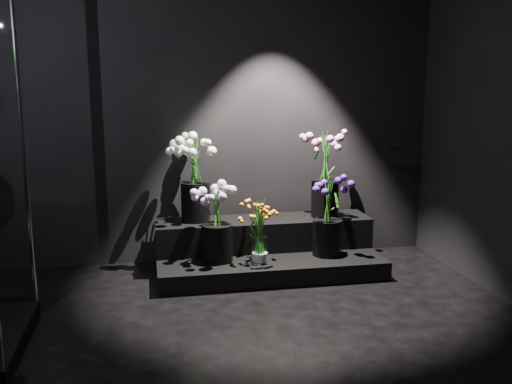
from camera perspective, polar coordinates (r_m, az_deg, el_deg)
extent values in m
plane|color=black|center=(3.49, -0.07, -16.63)|extent=(4.00, 4.00, 0.00)
plane|color=black|center=(5.06, -4.35, 8.68)|extent=(4.00, 0.00, 4.00)
plane|color=black|center=(1.20, 18.06, -0.69)|extent=(4.00, 0.00, 4.00)
cube|color=black|center=(4.91, 1.23, -7.12)|extent=(1.88, 0.84, 0.16)
cube|color=black|center=(5.04, 0.74, -4.12)|extent=(1.88, 0.42, 0.26)
cylinder|color=white|center=(4.66, 0.39, -5.71)|extent=(0.14, 0.14, 0.22)
cylinder|color=black|center=(4.68, -3.88, -5.08)|extent=(0.25, 0.25, 0.31)
cylinder|color=black|center=(4.86, 7.09, -4.54)|extent=(0.24, 0.24, 0.30)
cylinder|color=black|center=(4.93, -6.08, -0.95)|extent=(0.25, 0.25, 0.34)
cylinder|color=black|center=(5.09, 6.90, -0.68)|extent=(0.24, 0.24, 0.32)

